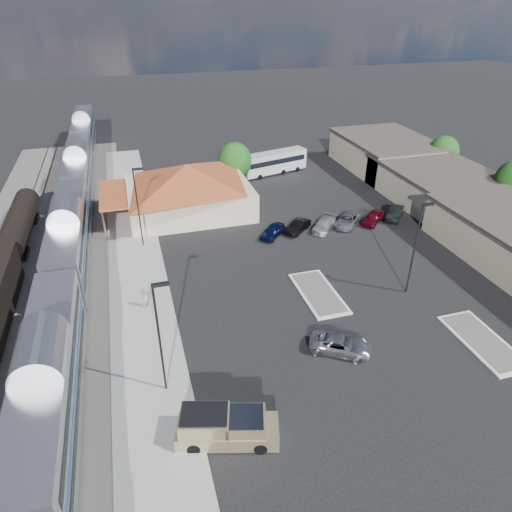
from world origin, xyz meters
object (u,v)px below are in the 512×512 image
object	(u,v)px
coach_bus	(274,162)
suv	(341,345)
pickup_truck	(228,427)
station_depot	(188,188)

from	to	relation	value
coach_bus	suv	bearing A→B (deg)	154.61
pickup_truck	coach_bus	xyz separation A→B (m)	(17.87, 45.27, 0.92)
coach_bus	station_depot	bearing A→B (deg)	109.94
station_depot	coach_bus	xyz separation A→B (m)	(14.70, 10.10, -1.18)
pickup_truck	coach_bus	bearing A→B (deg)	-5.80
station_depot	coach_bus	world-z (taller)	station_depot
suv	coach_bus	xyz separation A→B (m)	(7.63, 39.88, 1.28)
suv	coach_bus	bearing A→B (deg)	21.01
station_depot	coach_bus	distance (m)	17.88
station_depot	suv	bearing A→B (deg)	-76.64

